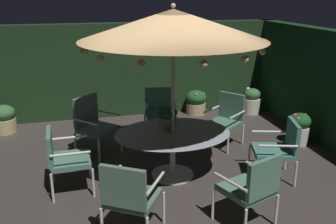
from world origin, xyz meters
name	(u,v)px	position (x,y,z in m)	size (l,w,h in m)	color
ground_plane	(160,175)	(0.00, 0.00, -0.01)	(7.13, 6.73, 0.02)	#3D3532
hedge_backdrop_rear	(129,70)	(0.00, 3.21, 1.06)	(7.13, 0.30, 2.13)	#1B3019
patio_dining_table	(173,140)	(0.19, -0.08, 0.60)	(1.80, 1.41, 0.74)	silver
patio_umbrella	(173,25)	(0.19, -0.08, 2.35)	(2.70, 2.70, 2.65)	silver
centerpiece_planter	(168,115)	(0.14, 0.04, 0.98)	(0.30, 0.30, 0.41)	tan
patio_chair_north	(63,155)	(-1.46, -0.14, 0.56)	(0.62, 0.67, 0.94)	silver
patio_chair_northeast	(130,194)	(-0.69, -1.47, 0.58)	(0.82, 0.82, 1.00)	beige
patio_chair_east	(252,186)	(0.78, -1.61, 0.56)	(0.75, 0.76, 0.98)	silver
patio_chair_southeast	(280,146)	(1.77, -0.55, 0.54)	(0.77, 0.76, 0.94)	silver
patio_chair_south	(227,117)	(1.50, 0.92, 0.54)	(0.81, 0.80, 0.97)	silver
patio_chair_southwest	(160,110)	(0.35, 1.56, 0.58)	(0.65, 0.65, 0.98)	beige
patio_chair_west	(93,122)	(-0.97, 1.11, 0.59)	(0.85, 0.85, 1.05)	silver
potted_plant_back_right	(299,128)	(2.87, 0.61, 0.32)	(0.41, 0.41, 0.60)	beige
potted_plant_left_near	(252,101)	(2.84, 2.57, 0.30)	(0.43, 0.43, 0.60)	beige
potted_plant_front_corner	(4,119)	(-2.70, 2.61, 0.30)	(0.46, 0.46, 0.58)	tan
potted_plant_left_far	(196,102)	(1.52, 2.81, 0.30)	(0.49, 0.49, 0.57)	tan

